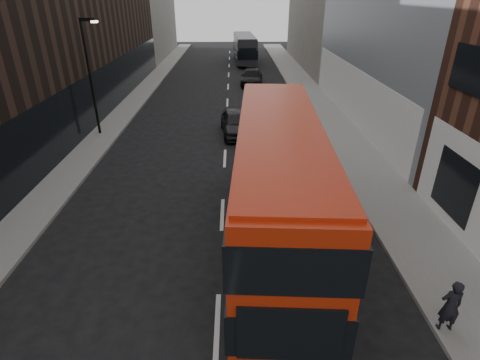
{
  "coord_description": "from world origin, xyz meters",
  "views": [
    {
      "loc": [
        0.51,
        -5.58,
        8.46
      ],
      "look_at": [
        0.72,
        6.26,
        2.5
      ],
      "focal_mm": 28.0,
      "sensor_mm": 36.0,
      "label": 1
    }
  ],
  "objects_px": {
    "grey_bus": "(245,48)",
    "car_a": "(236,122)",
    "street_lamp": "(90,70)",
    "red_bus": "(278,182)",
    "car_c": "(252,77)",
    "car_b": "(263,124)",
    "pedestrian": "(450,306)"
  },
  "relations": [
    {
      "from": "red_bus",
      "to": "car_a",
      "type": "xyz_separation_m",
      "value": [
        -1.34,
        12.31,
        -1.86
      ]
    },
    {
      "from": "car_a",
      "to": "pedestrian",
      "type": "distance_m",
      "value": 17.33
    },
    {
      "from": "street_lamp",
      "to": "red_bus",
      "type": "height_order",
      "value": "street_lamp"
    },
    {
      "from": "car_b",
      "to": "pedestrian",
      "type": "xyz_separation_m",
      "value": [
        3.81,
        -16.28,
        0.26
      ]
    },
    {
      "from": "car_b",
      "to": "car_c",
      "type": "xyz_separation_m",
      "value": [
        -0.04,
        14.96,
        0.04
      ]
    },
    {
      "from": "car_b",
      "to": "car_a",
      "type": "bearing_deg",
      "value": 174.46
    },
    {
      "from": "grey_bus",
      "to": "car_a",
      "type": "xyz_separation_m",
      "value": [
        -1.38,
        -28.35,
        -1.07
      ]
    },
    {
      "from": "grey_bus",
      "to": "car_a",
      "type": "bearing_deg",
      "value": -95.29
    },
    {
      "from": "street_lamp",
      "to": "car_b",
      "type": "xyz_separation_m",
      "value": [
        10.67,
        0.0,
        -3.47
      ]
    },
    {
      "from": "car_b",
      "to": "red_bus",
      "type": "bearing_deg",
      "value": -93.86
    },
    {
      "from": "red_bus",
      "to": "car_b",
      "type": "bearing_deg",
      "value": 91.39
    },
    {
      "from": "grey_bus",
      "to": "pedestrian",
      "type": "distance_m",
      "value": 44.95
    },
    {
      "from": "grey_bus",
      "to": "car_c",
      "type": "height_order",
      "value": "grey_bus"
    },
    {
      "from": "red_bus",
      "to": "pedestrian",
      "type": "distance_m",
      "value": 6.13
    },
    {
      "from": "street_lamp",
      "to": "car_b",
      "type": "distance_m",
      "value": 11.22
    },
    {
      "from": "red_bus",
      "to": "pedestrian",
      "type": "bearing_deg",
      "value": -40.43
    },
    {
      "from": "car_b",
      "to": "pedestrian",
      "type": "relative_size",
      "value": 2.62
    },
    {
      "from": "street_lamp",
      "to": "grey_bus",
      "type": "distance_m",
      "value": 30.35
    },
    {
      "from": "car_a",
      "to": "car_c",
      "type": "relative_size",
      "value": 0.89
    },
    {
      "from": "car_a",
      "to": "grey_bus",
      "type": "bearing_deg",
      "value": 82.01
    },
    {
      "from": "car_b",
      "to": "grey_bus",
      "type": "bearing_deg",
      "value": 89.02
    },
    {
      "from": "car_a",
      "to": "car_c",
      "type": "height_order",
      "value": "car_a"
    },
    {
      "from": "street_lamp",
      "to": "red_bus",
      "type": "distance_m",
      "value": 15.99
    },
    {
      "from": "grey_bus",
      "to": "pedestrian",
      "type": "xyz_separation_m",
      "value": [
        4.21,
        -44.75,
        -0.88
      ]
    },
    {
      "from": "car_c",
      "to": "red_bus",
      "type": "bearing_deg",
      "value": -85.87
    },
    {
      "from": "street_lamp",
      "to": "car_b",
      "type": "bearing_deg",
      "value": 0.0
    },
    {
      "from": "red_bus",
      "to": "grey_bus",
      "type": "distance_m",
      "value": 40.66
    },
    {
      "from": "grey_bus",
      "to": "car_a",
      "type": "distance_m",
      "value": 28.4
    },
    {
      "from": "street_lamp",
      "to": "pedestrian",
      "type": "bearing_deg",
      "value": -48.35
    },
    {
      "from": "street_lamp",
      "to": "car_c",
      "type": "xyz_separation_m",
      "value": [
        10.63,
        14.96,
        -3.43
      ]
    },
    {
      "from": "car_a",
      "to": "car_b",
      "type": "relative_size",
      "value": 1.07
    },
    {
      "from": "car_c",
      "to": "pedestrian",
      "type": "xyz_separation_m",
      "value": [
        3.85,
        -31.24,
        0.22
      ]
    }
  ]
}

